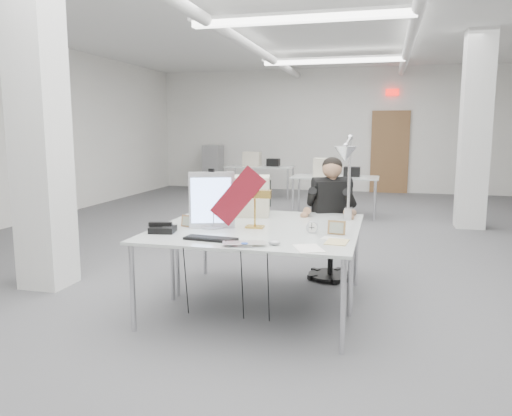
% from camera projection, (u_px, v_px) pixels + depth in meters
% --- Properties ---
extents(room_shell, '(10.04, 14.04, 3.24)m').
position_uv_depth(room_shell, '(303.00, 124.00, 6.49)').
color(room_shell, '#4F4F51').
rests_on(room_shell, ground).
extents(desk_main, '(1.80, 0.90, 0.02)m').
position_uv_depth(desk_main, '(246.00, 238.00, 4.13)').
color(desk_main, silver).
rests_on(desk_main, room_shell).
extents(desk_second, '(1.80, 0.90, 0.02)m').
position_uv_depth(desk_second, '(270.00, 219.00, 4.99)').
color(desk_second, silver).
rests_on(desk_second, room_shell).
extents(bg_desk_a, '(1.60, 0.80, 0.02)m').
position_uv_depth(bg_desk_a, '(335.00, 177.00, 9.34)').
color(bg_desk_a, silver).
rests_on(bg_desk_a, room_shell).
extents(bg_desk_b, '(1.60, 0.80, 0.02)m').
position_uv_depth(bg_desk_b, '(260.00, 167.00, 11.94)').
color(bg_desk_b, silver).
rests_on(bg_desk_b, room_shell).
extents(filing_cabinet, '(0.45, 0.55, 1.20)m').
position_uv_depth(filing_cabinet, '(213.00, 167.00, 13.77)').
color(filing_cabinet, gray).
rests_on(filing_cabinet, room_shell).
extents(office_chair, '(0.73, 0.73, 1.11)m').
position_uv_depth(office_chair, '(331.00, 229.00, 5.44)').
color(office_chair, black).
rests_on(office_chair, room_shell).
extents(seated_person, '(0.61, 0.66, 0.79)m').
position_uv_depth(seated_person, '(331.00, 198.00, 5.34)').
color(seated_person, black).
rests_on(seated_person, office_chair).
extents(monitor, '(0.40, 0.17, 0.51)m').
position_uv_depth(monitor, '(212.00, 200.00, 4.45)').
color(monitor, silver).
rests_on(monitor, desk_main).
extents(pennant, '(0.50, 0.10, 0.54)m').
position_uv_depth(pennant, '(238.00, 196.00, 4.34)').
color(pennant, maroon).
rests_on(pennant, monitor).
extents(keyboard, '(0.44, 0.19, 0.02)m').
position_uv_depth(keyboard, '(211.00, 239.00, 3.99)').
color(keyboard, black).
rests_on(keyboard, desk_main).
extents(laptop, '(0.38, 0.30, 0.03)m').
position_uv_depth(laptop, '(245.00, 245.00, 3.75)').
color(laptop, '#B7B7BC').
rests_on(laptop, desk_main).
extents(mouse, '(0.11, 0.09, 0.04)m').
position_uv_depth(mouse, '(274.00, 243.00, 3.82)').
color(mouse, '#A7A7AB').
rests_on(mouse, desk_main).
extents(bankers_lamp, '(0.35, 0.17, 0.38)m').
position_uv_depth(bankers_lamp, '(255.00, 207.00, 4.46)').
color(bankers_lamp, gold).
rests_on(bankers_lamp, desk_main).
extents(desk_phone, '(0.24, 0.22, 0.05)m').
position_uv_depth(desk_phone, '(163.00, 229.00, 4.29)').
color(desk_phone, black).
rests_on(desk_phone, desk_main).
extents(picture_frame_left, '(0.14, 0.07, 0.11)m').
position_uv_depth(picture_frame_left, '(188.00, 221.00, 4.53)').
color(picture_frame_left, '#A26E45').
rests_on(picture_frame_left, desk_main).
extents(picture_frame_right, '(0.15, 0.05, 0.12)m').
position_uv_depth(picture_frame_right, '(337.00, 228.00, 4.20)').
color(picture_frame_right, '#A27746').
rests_on(picture_frame_right, desk_main).
extents(desk_clock, '(0.11, 0.04, 0.11)m').
position_uv_depth(desk_clock, '(312.00, 227.00, 4.26)').
color(desk_clock, '#BCBDC2').
rests_on(desk_clock, desk_main).
extents(paper_stack_a, '(0.28, 0.32, 0.01)m').
position_uv_depth(paper_stack_a, '(309.00, 248.00, 3.70)').
color(paper_stack_a, white).
rests_on(paper_stack_a, desk_main).
extents(paper_stack_b, '(0.18, 0.24, 0.01)m').
position_uv_depth(paper_stack_b, '(337.00, 242.00, 3.91)').
color(paper_stack_b, '#D1BC7D').
rests_on(paper_stack_b, desk_main).
extents(paper_stack_c, '(0.20, 0.15, 0.01)m').
position_uv_depth(paper_stack_c, '(332.00, 239.00, 4.03)').
color(paper_stack_c, silver).
rests_on(paper_stack_c, desk_main).
extents(beige_monitor, '(0.49, 0.48, 0.40)m').
position_uv_depth(beige_monitor, '(249.00, 196.00, 5.14)').
color(beige_monitor, beige).
rests_on(beige_monitor, desk_second).
extents(architect_lamp, '(0.41, 0.67, 0.81)m').
position_uv_depth(architect_lamp, '(347.00, 181.00, 4.59)').
color(architect_lamp, silver).
rests_on(architect_lamp, desk_second).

